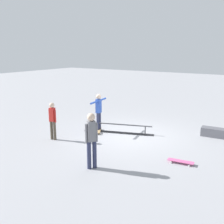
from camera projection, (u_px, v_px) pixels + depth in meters
ground_plane at (130, 135)px, 10.82m from camera, size 60.00×60.00×0.00m
grind_rail at (118, 129)px, 11.13m from camera, size 2.91×1.20×0.39m
skater_main at (99, 110)px, 11.15m from camera, size 0.26×1.31×1.63m
skateboard_main at (98, 130)px, 11.22m from camera, size 0.57×0.79×0.09m
bystander_red_shirt at (53, 119)px, 10.13m from camera, size 0.34×0.20×1.47m
bystander_grey_shirt at (91, 138)px, 7.61m from camera, size 0.29×0.35×1.69m
loose_skateboard_pink at (181, 161)px, 8.12m from camera, size 0.82×0.33×0.09m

